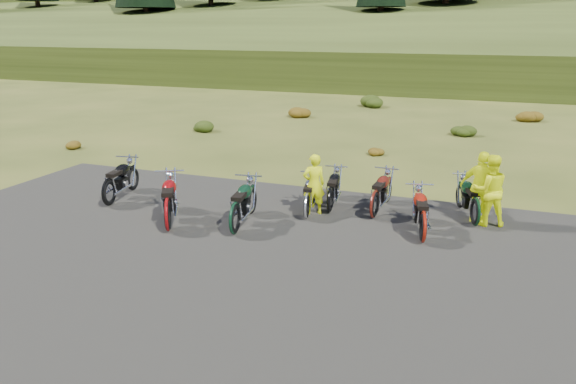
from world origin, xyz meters
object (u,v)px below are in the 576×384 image
at_px(motorcycle_3, 307,219).
at_px(person_middle, 314,185).
at_px(motorcycle_0, 110,206).
at_px(motorcycle_7, 474,226).

height_order(motorcycle_3, person_middle, person_middle).
distance_m(motorcycle_0, motorcycle_3, 5.56).
xyz_separation_m(motorcycle_3, person_middle, (0.05, 0.41, 0.82)).
bearing_deg(motorcycle_7, motorcycle_0, 81.93).
bearing_deg(motorcycle_3, motorcycle_0, 87.71).
distance_m(motorcycle_0, person_middle, 5.76).
xyz_separation_m(motorcycle_3, motorcycle_7, (4.12, 1.00, 0.00)).
xyz_separation_m(motorcycle_7, person_middle, (-4.06, -0.59, 0.82)).
relative_size(motorcycle_0, motorcycle_3, 1.14).
distance_m(motorcycle_7, person_middle, 4.18).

